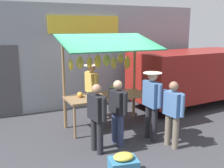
# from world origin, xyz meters

# --- Properties ---
(ground_plane) EXTENTS (40.00, 40.00, 0.00)m
(ground_plane) POSITION_xyz_m (0.00, 0.00, 0.00)
(ground_plane) COLOR #38383D
(street_backdrop) EXTENTS (9.00, 0.30, 3.40)m
(street_backdrop) POSITION_xyz_m (0.06, -2.20, 1.70)
(street_backdrop) COLOR #8C939E
(street_backdrop) RESTS_ON ground
(market_stall) EXTENTS (2.50, 1.46, 2.50)m
(market_stall) POSITION_xyz_m (-0.01, -0.08, 1.56)
(market_stall) COLOR olive
(market_stall) RESTS_ON ground
(vendor_with_sunhat) EXTENTS (0.43, 0.70, 1.65)m
(vendor_with_sunhat) POSITION_xyz_m (0.15, -0.75, 0.98)
(vendor_with_sunhat) COLOR navy
(vendor_with_sunhat) RESTS_ON ground
(shopper_with_ponytail) EXTENTS (0.43, 0.71, 1.68)m
(shopper_with_ponytail) POSITION_xyz_m (-0.60, 1.21, 0.99)
(shopper_with_ponytail) COLOR #232328
(shopper_with_ponytail) RESTS_ON ground
(shopper_with_shopping_bag) EXTENTS (0.28, 0.65, 1.51)m
(shopper_with_shopping_bag) POSITION_xyz_m (0.83, 1.29, 0.86)
(shopper_with_shopping_bag) COLOR #232328
(shopper_with_shopping_bag) RESTS_ON ground
(shopper_in_grey_tee) EXTENTS (0.26, 0.66, 1.51)m
(shopper_in_grey_tee) POSITION_xyz_m (-0.79, 1.76, 0.86)
(shopper_in_grey_tee) COLOR #726656
(shopper_in_grey_tee) RESTS_ON ground
(shopper_in_striped_shirt) EXTENTS (0.27, 0.66, 1.51)m
(shopper_in_striped_shirt) POSITION_xyz_m (0.25, 1.12, 0.86)
(shopper_in_striped_shirt) COLOR navy
(shopper_in_striped_shirt) RESTS_ON ground
(parked_van) EXTENTS (4.52, 2.16, 1.88)m
(parked_van) POSITION_xyz_m (-3.42, -0.68, 1.12)
(parked_van) COLOR maroon
(parked_van) RESTS_ON ground
(produce_crate_side) EXTENTS (0.57, 0.49, 0.43)m
(produce_crate_side) POSITION_xyz_m (0.76, 2.38, 0.20)
(produce_crate_side) COLOR teal
(produce_crate_side) RESTS_ON ground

